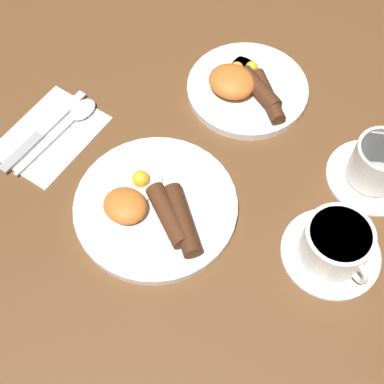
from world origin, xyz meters
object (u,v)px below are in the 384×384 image
Objects in this scene: breakfast_plate_far at (246,87)px; spoon at (75,116)px; teacup_far at (378,165)px; knife at (39,135)px; breakfast_plate_near at (155,207)px; teacup_near at (335,245)px.

breakfast_plate_far is 0.30m from spoon.
teacup_far is 0.55m from knife.
knife is (-0.50, -0.21, -0.03)m from teacup_far.
breakfast_plate_near is 1.27× the size of knife.
breakfast_plate_near reaches higher than knife.
spoon is at bearing 159.56° from breakfast_plate_near.
breakfast_plate_near is at bearing -91.55° from breakfast_plate_far.
breakfast_plate_near is at bearing -90.40° from knife.
breakfast_plate_far is at bearing -39.50° from knife.
teacup_near reaches higher than spoon.
teacup_near is at bearing 15.45° from breakfast_plate_near.
breakfast_plate_near is 0.35m from teacup_far.
teacup_far reaches higher than teacup_near.
breakfast_plate_far is at bearing 88.45° from breakfast_plate_near.
teacup_far is at bearing 89.00° from teacup_near.
breakfast_plate_near is 0.27m from teacup_near.
teacup_far reaches higher than spoon.
breakfast_plate_far is 1.13× the size of spoon.
breakfast_plate_far reaches higher than breakfast_plate_near.
breakfast_plate_near is 0.23m from spoon.
teacup_near is 0.74× the size of knife.
teacup_far is (0.00, 0.16, 0.00)m from teacup_near.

